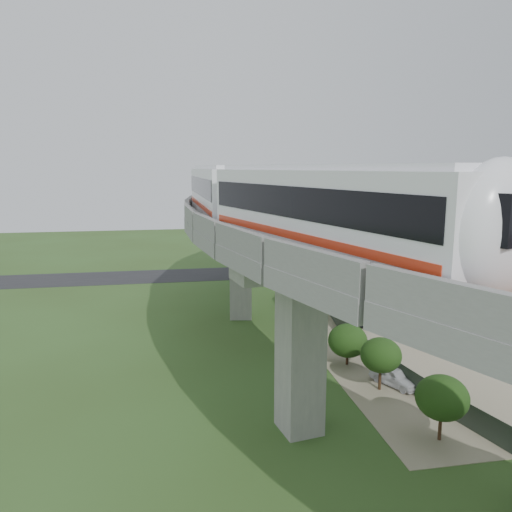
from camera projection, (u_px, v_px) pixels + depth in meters
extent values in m
plane|color=#344B1E|center=(250.00, 359.00, 36.84)|extent=(160.00, 160.00, 0.00)
cube|color=gray|center=(438.00, 356.00, 37.36)|extent=(18.00, 26.00, 0.04)
cube|color=#232326|center=(212.00, 274.00, 65.89)|extent=(60.00, 8.00, 0.03)
cube|color=#99968E|center=(277.00, 239.00, 68.50)|extent=(2.86, 2.93, 8.40)
cube|color=#99968E|center=(277.00, 204.00, 67.65)|extent=(7.21, 5.74, 1.20)
cube|color=#99968E|center=(241.00, 273.00, 46.35)|extent=(2.35, 2.51, 8.40)
cube|color=#99968E|center=(241.00, 222.00, 45.51)|extent=(7.31, 3.58, 1.20)
cube|color=#99968E|center=(300.00, 355.00, 26.17)|extent=(2.35, 2.51, 8.40)
cube|color=#99968E|center=(302.00, 266.00, 25.32)|extent=(7.31, 3.58, 1.20)
cube|color=gray|center=(263.00, 199.00, 61.87)|extent=(16.42, 20.91, 0.80)
cube|color=gray|center=(230.00, 192.00, 62.87)|extent=(8.66, 17.08, 1.00)
cube|color=gray|center=(297.00, 193.00, 60.55)|extent=(8.66, 17.08, 1.00)
cube|color=brown|center=(246.00, 195.00, 62.38)|extent=(10.68, 18.08, 0.12)
cube|color=black|center=(246.00, 194.00, 62.36)|extent=(9.69, 17.59, 0.12)
cube|color=brown|center=(280.00, 196.00, 61.19)|extent=(10.68, 18.08, 0.12)
cube|color=black|center=(281.00, 195.00, 61.17)|extent=(9.69, 17.59, 0.12)
cube|color=gray|center=(240.00, 212.00, 44.04)|extent=(11.77, 20.03, 0.80)
cube|color=gray|center=(191.00, 202.00, 43.77)|extent=(3.22, 18.71, 1.00)
cube|color=gray|center=(289.00, 202.00, 44.00)|extent=(3.22, 18.71, 1.00)
cube|color=brown|center=(215.00, 207.00, 43.90)|extent=(5.44, 19.05, 0.12)
cube|color=black|center=(215.00, 206.00, 43.88)|extent=(4.35, 18.88, 0.12)
cube|color=brown|center=(265.00, 207.00, 44.02)|extent=(5.44, 19.05, 0.12)
cube|color=black|center=(265.00, 206.00, 44.00)|extent=(4.35, 18.88, 0.12)
cube|color=gray|center=(291.00, 243.00, 26.36)|extent=(11.77, 20.03, 0.80)
cube|color=gray|center=(212.00, 229.00, 24.82)|extent=(3.22, 18.71, 1.00)
cube|color=gray|center=(363.00, 223.00, 27.58)|extent=(3.22, 18.71, 1.00)
cube|color=brown|center=(252.00, 236.00, 25.57)|extent=(5.44, 19.05, 0.12)
cube|color=black|center=(252.00, 234.00, 25.55)|extent=(4.35, 18.88, 0.12)
cube|color=brown|center=(329.00, 232.00, 26.99)|extent=(5.44, 19.05, 0.12)
cube|color=black|center=(329.00, 230.00, 26.97)|extent=(4.35, 18.88, 0.12)
cube|color=white|center=(323.00, 213.00, 18.72)|extent=(6.58, 15.18, 3.20)
cube|color=white|center=(324.00, 167.00, 18.42)|extent=(5.86, 14.31, 0.22)
cube|color=black|center=(324.00, 201.00, 18.64)|extent=(6.48, 14.62, 1.15)
cube|color=red|center=(323.00, 233.00, 18.85)|extent=(6.48, 14.62, 0.30)
cube|color=black|center=(322.00, 251.00, 18.97)|extent=(5.21, 12.80, 0.28)
cube|color=white|center=(220.00, 193.00, 33.24)|extent=(2.96, 15.04, 3.20)
cube|color=white|center=(220.00, 167.00, 32.94)|extent=(2.41, 14.29, 0.22)
cube|color=black|center=(220.00, 186.00, 33.16)|extent=(3.01, 14.45, 1.15)
cube|color=red|center=(220.00, 204.00, 33.38)|extent=(3.01, 14.45, 0.30)
cube|color=black|center=(220.00, 215.00, 33.50)|extent=(2.12, 12.78, 0.28)
cube|color=white|center=(220.00, 185.00, 48.52)|extent=(6.09, 15.22, 3.20)
cube|color=white|center=(220.00, 167.00, 48.22)|extent=(5.40, 14.36, 0.22)
cube|color=black|center=(220.00, 180.00, 48.44)|extent=(6.01, 14.65, 1.15)
cube|color=red|center=(220.00, 193.00, 48.65)|extent=(6.01, 14.65, 0.30)
cube|color=black|center=(220.00, 200.00, 48.78)|extent=(4.80, 12.84, 0.28)
cube|color=white|center=(250.00, 181.00, 63.59)|extent=(9.37, 14.53, 3.20)
cube|color=white|center=(250.00, 167.00, 63.29)|extent=(8.54, 13.62, 0.22)
cube|color=black|center=(250.00, 177.00, 63.51)|extent=(9.14, 14.03, 1.15)
cube|color=red|center=(250.00, 187.00, 63.72)|extent=(9.14, 14.03, 0.30)
cube|color=black|center=(250.00, 192.00, 63.85)|extent=(7.62, 12.17, 0.28)
ellipsoid|color=white|center=(498.00, 230.00, 12.45)|extent=(3.77, 2.94, 3.64)
cylinder|color=#2D382D|center=(327.00, 283.00, 57.55)|extent=(0.08, 0.08, 1.50)
cube|color=#2D382D|center=(326.00, 288.00, 55.15)|extent=(1.69, 4.77, 1.40)
cylinder|color=#2D382D|center=(326.00, 294.00, 52.74)|extent=(0.08, 0.08, 1.50)
cube|color=#2D382D|center=(327.00, 300.00, 50.32)|extent=(1.23, 4.91, 1.40)
cylinder|color=#2D382D|center=(330.00, 306.00, 47.89)|extent=(0.08, 0.08, 1.50)
cube|color=#2D382D|center=(334.00, 314.00, 45.45)|extent=(0.75, 4.99, 1.40)
cylinder|color=#2D382D|center=(340.00, 322.00, 43.02)|extent=(0.08, 0.08, 1.50)
cube|color=#2D382D|center=(348.00, 331.00, 40.60)|extent=(0.27, 5.04, 1.40)
cylinder|color=#2D382D|center=(359.00, 342.00, 38.20)|extent=(0.08, 0.08, 1.50)
cube|color=#2D382D|center=(373.00, 353.00, 35.82)|extent=(0.27, 5.04, 1.40)
cylinder|color=#2D382D|center=(390.00, 367.00, 33.46)|extent=(0.08, 0.08, 1.50)
cube|color=#2D382D|center=(412.00, 381.00, 31.14)|extent=(0.75, 4.99, 1.40)
cylinder|color=#2D382D|center=(439.00, 398.00, 28.85)|extent=(0.08, 0.08, 1.50)
cube|color=#2D382D|center=(472.00, 418.00, 26.61)|extent=(1.23, 4.91, 1.40)
cylinder|color=#382314|center=(308.00, 279.00, 60.80)|extent=(0.18, 0.18, 0.96)
ellipsoid|color=#1B3E13|center=(309.00, 269.00, 60.57)|extent=(2.66, 2.66, 2.26)
cylinder|color=#382314|center=(313.00, 293.00, 53.78)|extent=(0.18, 0.18, 1.19)
ellipsoid|color=#1B3E13|center=(314.00, 280.00, 53.54)|extent=(2.59, 2.59, 2.20)
cylinder|color=#382314|center=(300.00, 303.00, 50.27)|extent=(0.18, 0.18, 0.91)
ellipsoid|color=#1B3E13|center=(300.00, 289.00, 50.02)|extent=(3.16, 3.16, 2.69)
cylinder|color=#382314|center=(310.00, 324.00, 42.55)|extent=(0.18, 0.18, 1.47)
ellipsoid|color=#1B3E13|center=(310.00, 306.00, 42.27)|extent=(2.93, 2.93, 2.49)
cylinder|color=#382314|center=(347.00, 358.00, 35.60)|extent=(0.18, 0.18, 0.98)
ellipsoid|color=#1B3E13|center=(348.00, 341.00, 35.37)|extent=(2.78, 2.78, 2.37)
cylinder|color=#382314|center=(380.00, 378.00, 31.52)|extent=(0.18, 0.18, 1.56)
ellipsoid|color=#1B3E13|center=(381.00, 355.00, 31.25)|extent=(2.57, 2.57, 2.19)
cylinder|color=#382314|center=(440.00, 426.00, 25.69)|extent=(0.18, 0.18, 1.55)
ellipsoid|color=#1B3E13|center=(442.00, 398.00, 25.41)|extent=(2.70, 2.70, 2.29)
imported|color=silver|center=(395.00, 377.00, 32.16)|extent=(2.78, 3.67, 1.17)
imported|color=#AC1B0F|center=(436.00, 338.00, 39.43)|extent=(3.59, 2.14, 1.12)
imported|color=black|center=(377.00, 318.00, 44.43)|extent=(4.59, 2.28, 1.28)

